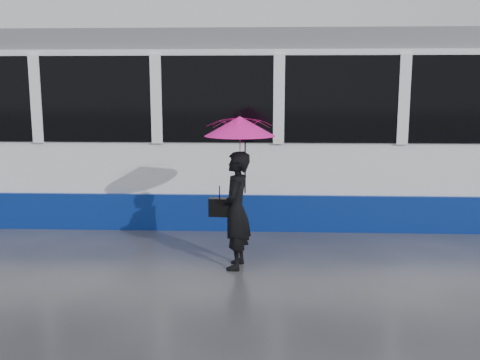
{
  "coord_description": "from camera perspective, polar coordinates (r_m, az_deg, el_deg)",
  "views": [
    {
      "loc": [
        1.48,
        -7.48,
        2.38
      ],
      "look_at": [
        1.16,
        -0.05,
        1.1
      ],
      "focal_mm": 40.0,
      "sensor_mm": 36.0,
      "label": 1
    }
  ],
  "objects": [
    {
      "name": "ground",
      "position": [
        7.99,
        -8.38,
        -7.67
      ],
      "size": [
        90.0,
        90.0,
        0.0
      ],
      "primitive_type": "plane",
      "color": "#29292D",
      "rests_on": "ground"
    },
    {
      "name": "rails",
      "position": [
        10.37,
        -5.8,
        -3.5
      ],
      "size": [
        34.0,
        1.51,
        0.02
      ],
      "color": "#3F3D38",
      "rests_on": "ground"
    },
    {
      "name": "umbrella",
      "position": [
        6.92,
        -0.02,
        4.29
      ],
      "size": [
        1.01,
        1.01,
        1.06
      ],
      "rotation": [
        0.0,
        0.0,
        -0.1
      ],
      "color": "#E0127F",
      "rests_on": "ground"
    },
    {
      "name": "handbag",
      "position": [
        7.1,
        -2.19,
        -2.91
      ],
      "size": [
        0.29,
        0.15,
        0.42
      ],
      "rotation": [
        0.0,
        0.0,
        -0.1
      ],
      "color": "black",
      "rests_on": "ground"
    },
    {
      "name": "woman",
      "position": [
        7.07,
        -0.42,
        -3.27
      ],
      "size": [
        0.43,
        0.61,
        1.57
      ],
      "primitive_type": "imported",
      "rotation": [
        0.0,
        0.0,
        -1.67
      ],
      "color": "black",
      "rests_on": "ground"
    }
  ]
}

